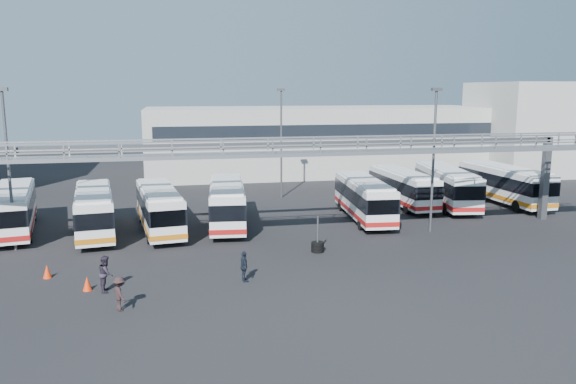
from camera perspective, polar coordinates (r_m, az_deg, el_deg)
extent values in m
plane|color=black|center=(31.58, -0.16, -8.22)|extent=(140.00, 140.00, 0.00)
cube|color=gray|center=(35.08, -1.80, 3.85)|extent=(50.00, 1.80, 0.22)
cube|color=gray|center=(34.16, -1.56, 5.28)|extent=(50.00, 0.10, 0.10)
cube|color=gray|center=(35.83, -2.05, 5.51)|extent=(50.00, 0.10, 0.10)
cube|color=#4C4F54|center=(38.99, -2.82, 4.78)|extent=(45.00, 0.50, 0.35)
cube|color=#9E9E99|center=(69.97, 3.26, 5.32)|extent=(42.00, 14.00, 8.00)
cube|color=#B2B2AD|center=(75.62, 24.04, 5.96)|extent=(14.00, 12.00, 11.00)
cylinder|color=#4C4F54|center=(38.99, -26.48, 1.79)|extent=(0.18, 0.18, 10.00)
cube|color=#4C4F54|center=(38.67, -27.09, 9.28)|extent=(0.70, 0.35, 0.22)
cylinder|color=#4C4F54|center=(40.86, 14.54, 2.89)|extent=(0.18, 0.18, 10.00)
cube|color=#4C4F54|center=(40.55, 14.87, 10.05)|extent=(0.70, 0.35, 0.22)
cylinder|color=#4C4F54|center=(52.55, -0.69, 4.79)|extent=(0.18, 0.18, 10.00)
cube|color=#4C4F54|center=(52.31, -0.70, 10.36)|extent=(0.70, 0.35, 0.22)
cube|color=silver|center=(44.33, -26.10, -1.52)|extent=(4.23, 10.89, 2.66)
cube|color=black|center=(44.27, -26.13, -1.12)|extent=(4.30, 10.96, 1.06)
cube|color=#A51514|center=(44.52, -26.00, -2.71)|extent=(4.28, 10.95, 0.34)
cube|color=silver|center=(44.09, -26.24, 0.27)|extent=(3.80, 9.80, 0.15)
cylinder|color=black|center=(41.20, -24.78, -4.08)|extent=(0.45, 1.00, 0.97)
cylinder|color=black|center=(48.00, -26.98, -2.32)|extent=(0.45, 1.00, 0.97)
cylinder|color=black|center=(47.84, -24.39, -2.16)|extent=(0.45, 1.00, 0.97)
cube|color=silver|center=(41.79, -19.09, -1.73)|extent=(3.69, 10.69, 2.62)
cube|color=black|center=(41.73, -19.11, -1.32)|extent=(3.76, 10.76, 1.05)
cube|color=#C16912|center=(41.99, -19.01, -2.97)|extent=(3.74, 10.75, 0.33)
cube|color=silver|center=(41.54, -19.20, 0.14)|extent=(3.32, 9.62, 0.15)
cylinder|color=black|center=(38.83, -20.55, -4.63)|extent=(0.40, 0.98, 0.95)
cylinder|color=black|center=(38.81, -17.38, -4.44)|extent=(0.40, 0.98, 0.95)
cylinder|color=black|center=(45.35, -20.36, -2.53)|extent=(0.40, 0.98, 0.95)
cylinder|color=black|center=(45.34, -17.65, -2.37)|extent=(0.40, 0.98, 0.95)
cube|color=silver|center=(41.41, -12.95, -1.54)|extent=(3.67, 10.64, 2.61)
cube|color=black|center=(41.35, -12.97, -1.12)|extent=(3.74, 10.71, 1.04)
cube|color=#C16912|center=(41.61, -12.90, -2.79)|extent=(3.73, 10.70, 0.33)
cube|color=silver|center=(41.16, -13.03, 0.34)|extent=(3.30, 9.58, 0.15)
cylinder|color=black|center=(38.36, -13.92, -4.45)|extent=(0.40, 0.98, 0.95)
cylinder|color=black|center=(38.59, -10.76, -4.24)|extent=(0.40, 0.98, 0.95)
cylinder|color=black|center=(44.84, -14.70, -2.36)|extent=(0.40, 0.98, 0.95)
cylinder|color=black|center=(45.03, -12.00, -2.20)|extent=(0.40, 0.98, 0.95)
cube|color=silver|center=(42.23, -6.22, -1.06)|extent=(3.36, 10.82, 2.66)
cube|color=black|center=(42.17, -6.23, -0.64)|extent=(3.42, 10.88, 1.06)
cube|color=#A51514|center=(42.42, -6.19, -2.31)|extent=(3.41, 10.87, 0.34)
cube|color=silver|center=(41.97, -6.25, 0.82)|extent=(3.02, 9.74, 0.15)
cylinder|color=black|center=(39.19, -7.74, -3.91)|extent=(0.38, 0.99, 0.97)
cylinder|color=black|center=(39.20, -4.54, -3.84)|extent=(0.38, 0.99, 0.97)
cylinder|color=black|center=(45.83, -7.58, -1.83)|extent=(0.38, 0.99, 0.97)
cylinder|color=black|center=(45.84, -4.86, -1.77)|extent=(0.38, 0.99, 0.97)
cube|color=silver|center=(44.41, 7.72, -0.56)|extent=(3.24, 10.68, 2.63)
cube|color=black|center=(44.35, 7.73, -0.17)|extent=(3.31, 10.74, 1.05)
cube|color=#A51514|center=(44.59, 7.69, -1.74)|extent=(3.30, 10.73, 0.33)
cube|color=silver|center=(44.17, 7.76, 1.21)|extent=(2.92, 9.61, 0.15)
cylinder|color=black|center=(41.22, 7.40, -3.20)|extent=(0.36, 0.98, 0.96)
cylinder|color=black|center=(41.80, 10.26, -3.09)|extent=(0.36, 0.98, 0.96)
cylinder|color=black|center=(47.61, 5.41, -1.34)|extent=(0.36, 0.98, 0.96)
cylinder|color=black|center=(48.11, 7.91, -1.27)|extent=(0.36, 0.98, 0.96)
cube|color=silver|center=(50.30, 11.57, 0.52)|extent=(2.55, 10.21, 2.54)
cube|color=black|center=(50.25, 11.58, 0.86)|extent=(2.61, 10.27, 1.02)
cube|color=#A51514|center=(50.45, 11.53, -0.48)|extent=(2.60, 10.26, 0.32)
cube|color=silver|center=(50.09, 11.62, 2.04)|extent=(2.29, 9.19, 0.15)
cylinder|color=black|center=(47.20, 12.00, -1.64)|extent=(0.30, 0.93, 0.92)
cylinder|color=black|center=(48.10, 14.24, -1.51)|extent=(0.30, 0.93, 0.92)
cylinder|color=black|center=(53.04, 9.05, -0.24)|extent=(0.30, 0.93, 0.92)
cylinder|color=black|center=(53.84, 11.09, -0.15)|extent=(0.30, 0.93, 0.92)
cube|color=silver|center=(50.92, 15.79, 0.62)|extent=(4.16, 11.25, 2.75)
cube|color=black|center=(50.86, 15.81, 0.98)|extent=(4.23, 11.32, 1.10)
cube|color=#A51514|center=(51.08, 15.74, -0.46)|extent=(4.22, 11.31, 0.35)
cube|color=silver|center=(50.70, 15.87, 2.24)|extent=(3.74, 10.13, 0.16)
cylinder|color=black|center=(47.52, 15.76, -1.68)|extent=(0.45, 1.03, 1.00)
cylinder|color=black|center=(48.29, 18.31, -1.63)|extent=(0.45, 1.03, 1.00)
cylinder|color=black|center=(54.11, 13.41, -0.15)|extent=(0.45, 1.03, 1.00)
cylinder|color=black|center=(54.78, 15.68, -0.12)|extent=(0.45, 1.03, 1.00)
cube|color=silver|center=(53.82, 21.09, 0.83)|extent=(2.97, 11.14, 2.76)
cube|color=black|center=(53.77, 21.11, 1.17)|extent=(3.04, 11.20, 1.10)
cube|color=#C16912|center=(53.98, 21.02, -0.20)|extent=(3.03, 11.19, 0.35)
cube|color=silver|center=(53.62, 21.19, 2.37)|extent=(2.68, 10.02, 0.16)
cylinder|color=black|center=(50.58, 22.22, -1.35)|extent=(0.34, 1.02, 1.00)
cylinder|color=black|center=(51.94, 24.24, -1.20)|extent=(0.34, 1.02, 1.00)
cylinder|color=black|center=(56.30, 18.00, 0.03)|extent=(0.34, 1.02, 1.00)
cylinder|color=black|center=(57.53, 19.92, 0.13)|extent=(0.34, 1.02, 1.00)
imported|color=#292330|center=(30.04, -18.01, -7.88)|extent=(0.71, 0.90, 1.84)
imported|color=black|center=(27.34, -16.72, -9.86)|extent=(0.99, 1.20, 1.62)
imported|color=black|center=(30.05, -4.48, -7.56)|extent=(0.52, 1.02, 1.67)
cone|color=red|center=(33.33, -23.28, -7.42)|extent=(0.52, 0.52, 0.74)
cone|color=red|center=(30.60, -19.73, -8.74)|extent=(0.56, 0.56, 0.73)
cylinder|color=black|center=(35.56, 3.02, -5.91)|extent=(0.81, 0.81, 0.19)
cylinder|color=black|center=(35.50, 3.02, -5.59)|extent=(0.81, 0.81, 0.19)
cylinder|color=black|center=(35.45, 3.02, -5.26)|extent=(0.81, 0.81, 0.19)
cylinder|color=#4C4F54|center=(35.29, 3.03, -4.30)|extent=(0.12, 0.12, 2.30)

